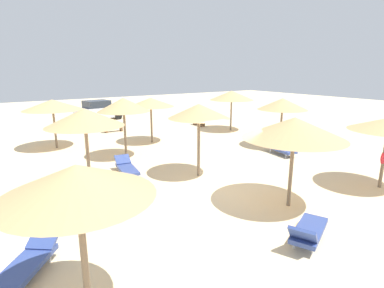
% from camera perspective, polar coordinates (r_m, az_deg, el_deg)
% --- Properties ---
extents(ground_plane, '(80.00, 80.00, 0.00)m').
position_cam_1_polar(ground_plane, '(11.38, 8.58, -8.88)').
color(ground_plane, beige).
extents(parasol_0, '(2.70, 2.70, 3.04)m').
position_cam_1_polar(parasol_0, '(11.28, -19.34, 4.64)').
color(parasol_0, '#75604C').
rests_on(parasol_0, ground).
extents(parasol_1, '(2.51, 2.51, 2.89)m').
position_cam_1_polar(parasol_1, '(5.23, -20.60, -6.53)').
color(parasol_1, '#75604C').
rests_on(parasol_1, ground).
extents(parasol_3, '(2.76, 2.76, 2.78)m').
position_cam_1_polar(parasol_3, '(17.98, 16.48, 7.14)').
color(parasol_3, '#75604C').
rests_on(parasol_3, ground).
extents(parasol_4, '(3.18, 3.18, 2.92)m').
position_cam_1_polar(parasol_4, '(9.97, 18.50, 2.77)').
color(parasol_4, '#75604C').
rests_on(parasol_4, ground).
extents(parasol_5, '(2.55, 2.55, 3.00)m').
position_cam_1_polar(parasol_5, '(15.39, -12.62, 7.12)').
color(parasol_5, '#75604C').
rests_on(parasol_5, ground).
extents(parasol_6, '(2.77, 2.77, 2.70)m').
position_cam_1_polar(parasol_6, '(18.51, -7.68, 7.68)').
color(parasol_6, '#75604C').
rests_on(parasol_6, ground).
extents(parasol_7, '(2.48, 2.48, 3.01)m').
position_cam_1_polar(parasol_7, '(12.31, 1.28, 6.08)').
color(parasol_7, '#75604C').
rests_on(parasol_7, ground).
extents(parasol_8, '(3.13, 3.13, 2.86)m').
position_cam_1_polar(parasol_8, '(22.30, 7.38, 8.95)').
color(parasol_8, '#75604C').
rests_on(parasol_8, ground).
extents(parasol_9, '(3.15, 3.15, 2.73)m').
position_cam_1_polar(parasol_9, '(18.65, -24.54, 6.64)').
color(parasol_9, '#75604C').
rests_on(parasol_9, ground).
extents(lounger_0, '(0.91, 1.98, 0.65)m').
position_cam_1_polar(lounger_0, '(13.29, -12.09, -4.26)').
color(lounger_0, '#33478C').
rests_on(lounger_0, ground).
extents(lounger_1, '(1.68, 1.90, 0.64)m').
position_cam_1_polar(lounger_1, '(7.91, -28.23, -18.77)').
color(lounger_1, '#33478C').
rests_on(lounger_1, ground).
extents(lounger_3, '(0.92, 1.98, 0.68)m').
position_cam_1_polar(lounger_3, '(16.73, 15.98, -0.75)').
color(lounger_3, '#33478C').
rests_on(lounger_3, ground).
extents(lounger_4, '(1.96, 1.33, 0.78)m').
position_cam_1_polar(lounger_4, '(8.68, 20.81, -14.88)').
color(lounger_4, '#33478C').
rests_on(lounger_4, ground).
extents(bench_0, '(0.49, 1.52, 0.49)m').
position_cam_1_polar(bench_0, '(24.26, 1.30, 4.25)').
color(bench_0, brown).
rests_on(bench_0, ground).
extents(bench_1, '(1.50, 0.41, 0.49)m').
position_cam_1_polar(bench_1, '(22.52, -14.38, 3.08)').
color(bench_1, brown).
rests_on(bench_1, ground).
extents(parked_car, '(4.22, 2.48, 1.72)m').
position_cam_1_polar(parked_car, '(28.14, -16.95, 5.96)').
color(parked_car, silver).
rests_on(parked_car, ground).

